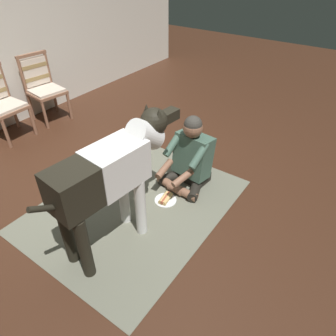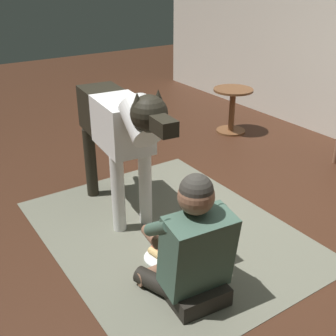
{
  "view_description": "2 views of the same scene",
  "coord_description": "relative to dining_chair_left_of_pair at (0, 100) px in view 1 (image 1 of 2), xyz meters",
  "views": [
    {
      "loc": [
        -2.09,
        -1.88,
        2.27
      ],
      "look_at": [
        0.02,
        -0.39,
        0.39
      ],
      "focal_mm": 33.2,
      "sensor_mm": 36.0,
      "label": 1
    },
    {
      "loc": [
        2.0,
        -1.72,
        1.87
      ],
      "look_at": [
        -0.19,
        -0.25,
        0.6
      ],
      "focal_mm": 45.73,
      "sensor_mm": 36.0,
      "label": 2
    }
  ],
  "objects": [
    {
      "name": "dining_chair_right_of_pair",
      "position": [
        0.68,
        -0.0,
        0.0
      ],
      "size": [
        0.51,
        0.52,
        0.98
      ],
      "color": "#8C5D45",
      "rests_on": "ground"
    },
    {
      "name": "person_sitting_on_floor",
      "position": [
        0.55,
        -2.7,
        -0.2
      ],
      "size": [
        0.66,
        0.58,
        0.85
      ],
      "color": "black",
      "rests_on": "ground"
    },
    {
      "name": "large_dog",
      "position": [
        -0.52,
        -2.59,
        0.22
      ],
      "size": [
        1.52,
        0.39,
        1.16
      ],
      "color": "silver",
      "rests_on": "ground"
    },
    {
      "name": "hot_dog_on_plate",
      "position": [
        0.14,
        -2.66,
        -0.52
      ],
      "size": [
        0.24,
        0.24,
        0.06
      ],
      "color": "white",
      "rests_on": "ground"
    },
    {
      "name": "ground_plane",
      "position": [
        0.18,
        -2.25,
        -0.54
      ],
      "size": [
        14.46,
        14.46,
        0.0
      ],
      "primitive_type": "plane",
      "color": "#3C2115"
    },
    {
      "name": "dining_chair_left_of_pair",
      "position": [
        0.0,
        0.0,
        0.0
      ],
      "size": [
        0.47,
        0.48,
        0.98
      ],
      "color": "#8C5D45",
      "rests_on": "ground"
    },
    {
      "name": "area_rug",
      "position": [
        -0.11,
        -2.44,
        -0.54
      ],
      "size": [
        2.15,
        1.69,
        0.01
      ],
      "primitive_type": "cube",
      "color": "#666656",
      "rests_on": "ground"
    }
  ]
}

